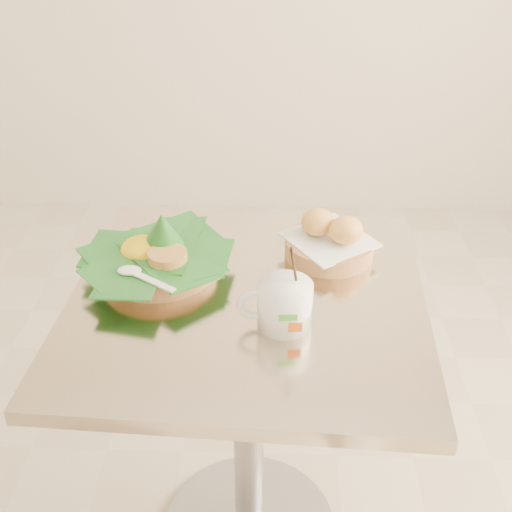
{
  "coord_description": "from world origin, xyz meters",
  "views": [
    {
      "loc": [
        0.26,
        -1.07,
        1.49
      ],
      "look_at": [
        0.22,
        0.01,
        0.82
      ],
      "focal_mm": 45.0,
      "sensor_mm": 36.0,
      "label": 1
    }
  ],
  "objects_px": {
    "rice_basket": "(158,254)",
    "coffee_mug": "(283,304)",
    "bread_basket": "(330,241)",
    "cafe_table": "(248,378)"
  },
  "relations": [
    {
      "from": "rice_basket",
      "to": "coffee_mug",
      "type": "xyz_separation_m",
      "value": [
        0.26,
        -0.17,
        0.01
      ]
    },
    {
      "from": "bread_basket",
      "to": "coffee_mug",
      "type": "xyz_separation_m",
      "value": [
        -0.1,
        -0.25,
        0.01
      ]
    },
    {
      "from": "cafe_table",
      "to": "rice_basket",
      "type": "height_order",
      "value": "rice_basket"
    },
    {
      "from": "cafe_table",
      "to": "coffee_mug",
      "type": "height_order",
      "value": "coffee_mug"
    },
    {
      "from": "cafe_table",
      "to": "coffee_mug",
      "type": "bearing_deg",
      "value": -52.53
    },
    {
      "from": "rice_basket",
      "to": "coffee_mug",
      "type": "distance_m",
      "value": 0.31
    },
    {
      "from": "cafe_table",
      "to": "bread_basket",
      "type": "xyz_separation_m",
      "value": [
        0.17,
        0.16,
        0.26
      ]
    },
    {
      "from": "bread_basket",
      "to": "coffee_mug",
      "type": "distance_m",
      "value": 0.27
    },
    {
      "from": "cafe_table",
      "to": "bread_basket",
      "type": "relative_size",
      "value": 3.31
    },
    {
      "from": "cafe_table",
      "to": "bread_basket",
      "type": "bearing_deg",
      "value": 42.49
    }
  ]
}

